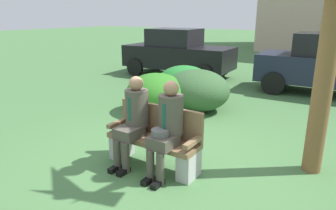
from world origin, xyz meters
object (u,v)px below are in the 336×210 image
object	(u,v)px
shrub_mid_lawn	(157,93)
shrub_far_lawn	(184,83)
seated_man_right	(167,125)
parked_car_far	(331,65)
seated_man_left	(133,117)
shrub_near_bench	(197,90)
parked_car_near	(177,53)
park_bench	(155,140)

from	to	relation	value
shrub_mid_lawn	shrub_far_lawn	xyz separation A→B (m)	(0.01, 1.22, 0.00)
seated_man_right	parked_car_far	size ratio (longest dim) A/B	0.34
seated_man_left	shrub_mid_lawn	distance (m)	2.55
shrub_near_bench	parked_car_near	world-z (taller)	parked_car_near
seated_man_left	shrub_far_lawn	world-z (taller)	seated_man_left
seated_man_left	shrub_near_bench	bearing A→B (deg)	99.62
shrub_far_lawn	parked_car_far	distance (m)	4.11
parked_car_far	seated_man_left	bearing A→B (deg)	-107.14
seated_man_left	parked_car_far	size ratio (longest dim) A/B	0.33
seated_man_left	shrub_mid_lawn	world-z (taller)	seated_man_left
shrub_far_lawn	parked_car_far	size ratio (longest dim) A/B	0.37
shrub_mid_lawn	parked_car_far	xyz separation A→B (m)	(3.08, 3.92, 0.39)
park_bench	seated_man_left	xyz separation A→B (m)	(-0.30, -0.12, 0.34)
seated_man_right	shrub_mid_lawn	world-z (taller)	seated_man_right
seated_man_left	seated_man_right	distance (m)	0.59
seated_man_right	parked_car_near	bearing A→B (deg)	120.60
park_bench	shrub_far_lawn	xyz separation A→B (m)	(-1.47, 3.35, 0.06)
park_bench	seated_man_left	bearing A→B (deg)	-158.55
park_bench	shrub_far_lawn	distance (m)	3.66
seated_man_right	parked_car_far	distance (m)	6.31
seated_man_left	seated_man_right	bearing A→B (deg)	-0.50
parked_car_far	parked_car_near	bearing A→B (deg)	179.98
park_bench	parked_car_near	distance (m)	6.93
parked_car_near	shrub_far_lawn	bearing A→B (deg)	-55.04
park_bench	shrub_near_bench	size ratio (longest dim) A/B	0.92
parked_car_near	seated_man_left	bearing A→B (deg)	-63.64
seated_man_left	parked_car_far	world-z (taller)	parked_car_far
parked_car_far	shrub_mid_lawn	bearing A→B (deg)	-128.18
seated_man_left	shrub_near_bench	world-z (taller)	seated_man_left
park_bench	parked_car_far	xyz separation A→B (m)	(1.60, 6.05, 0.44)
shrub_far_lawn	shrub_mid_lawn	bearing A→B (deg)	-90.58
shrub_near_bench	parked_car_near	bearing A→B (deg)	127.96
shrub_far_lawn	parked_car_far	world-z (taller)	parked_car_far
shrub_mid_lawn	shrub_near_bench	bearing A→B (deg)	42.14
seated_man_left	shrub_near_bench	xyz separation A→B (m)	(-0.49, 2.87, -0.26)
park_bench	shrub_far_lawn	world-z (taller)	shrub_far_lawn
park_bench	parked_car_near	bearing A→B (deg)	119.00
park_bench	shrub_mid_lawn	distance (m)	2.59
seated_man_left	parked_car_near	xyz separation A→B (m)	(-3.06, 6.17, 0.10)
shrub_far_lawn	parked_car_near	distance (m)	3.32
park_bench	shrub_mid_lawn	bearing A→B (deg)	124.79
seated_man_right	shrub_far_lawn	xyz separation A→B (m)	(-1.76, 3.47, -0.28)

